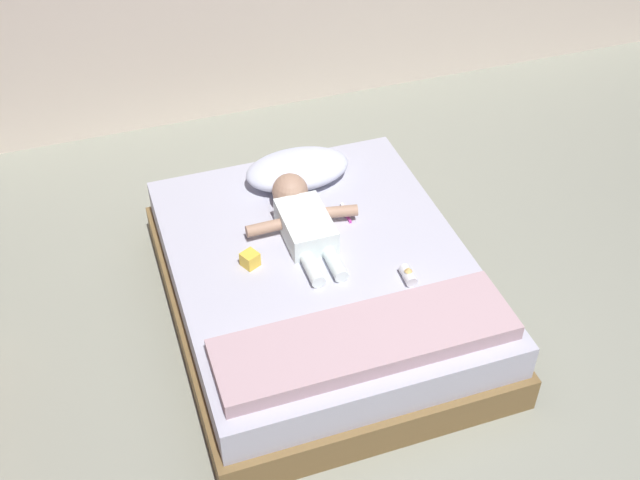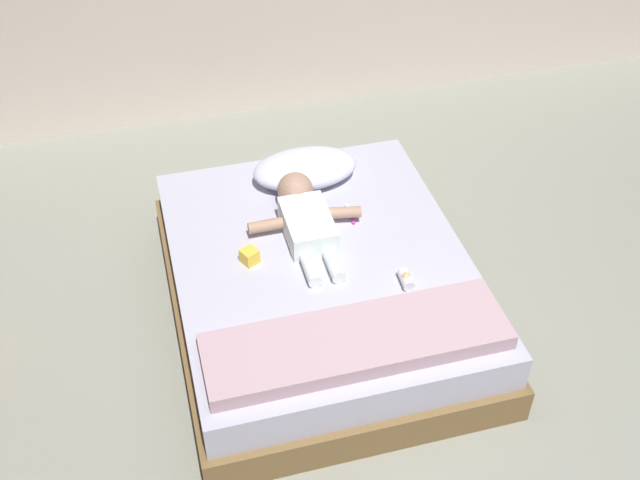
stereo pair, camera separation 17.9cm
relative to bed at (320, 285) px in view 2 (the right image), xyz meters
name	(u,v)px [view 2 (the right image)]	position (x,y,z in m)	size (l,w,h in m)	color
ground_plane	(442,471)	(0.25, -1.00, -0.18)	(8.00, 8.00, 0.00)	gray
bed	(320,285)	(0.00, 0.00, 0.00)	(1.40, 1.73, 0.37)	brown
pillow	(305,168)	(0.08, 0.59, 0.26)	(0.54, 0.33, 0.15)	silver
baby	(305,217)	(-0.02, 0.22, 0.26)	(0.56, 0.70, 0.18)	white
toothbrush	(350,214)	(0.22, 0.25, 0.20)	(0.02, 0.14, 0.02)	#BB379F
blanket	(357,341)	(0.00, -0.58, 0.22)	(1.26, 0.36, 0.07)	#B5959D
toy_block	(250,256)	(-0.32, 0.05, 0.22)	(0.09, 0.09, 0.07)	yellow
baby_bottle	(406,279)	(0.32, -0.27, 0.22)	(0.06, 0.11, 0.07)	white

